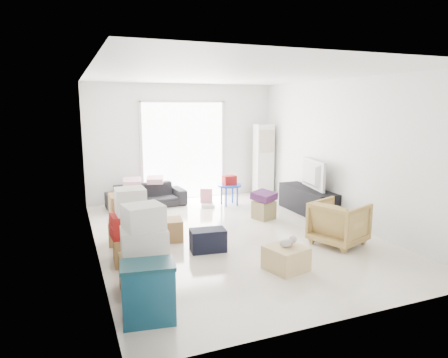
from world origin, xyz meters
TOP-DOWN VIEW (x-y plane):
  - room_shell at (0.00, 0.00)m, footprint 4.98×6.48m
  - sliding_door at (0.00, 2.98)m, footprint 2.10×0.04m
  - ac_tower at (1.95, 2.65)m, footprint 0.45×0.30m
  - tv_console at (2.00, 0.74)m, footprint 0.47×1.57m
  - television at (2.00, 0.74)m, footprint 0.76×1.11m
  - sofa at (-1.01, 2.50)m, footprint 1.72×0.63m
  - pillow_left at (-1.31, 2.47)m, footprint 0.43×0.36m
  - pillow_right at (-0.79, 2.55)m, footprint 0.42×0.38m
  - armchair at (1.40, -1.06)m, footprint 0.92×0.95m
  - storage_bins at (-1.90, -2.26)m, footprint 0.60×0.46m
  - box_stack_a at (-1.80, -1.55)m, footprint 0.59×0.50m
  - box_stack_b at (-1.80, -0.57)m, footprint 0.59×0.55m
  - box_stack_c at (-1.77, 0.28)m, footprint 0.59×0.51m
  - loose_box at (-1.08, 0.14)m, footprint 0.48×0.48m
  - duffel_bag at (-0.66, -0.58)m, footprint 0.57×0.38m
  - ottoman at (0.96, 0.68)m, footprint 0.45×0.45m
  - blanket at (0.96, 0.68)m, footprint 0.53×0.53m
  - kids_table at (0.75, 1.96)m, footprint 0.55×0.55m
  - toy_walker at (0.24, 2.00)m, footprint 0.35×0.33m
  - wood_crate at (0.09, -1.65)m, footprint 0.60×0.60m
  - plush_bunny at (0.12, -1.64)m, footprint 0.27×0.15m

SIDE VIEW (x-z plane):
  - toy_walker at x=0.24m, z-range -0.09..0.30m
  - wood_crate at x=0.09m, z-range 0.00..0.32m
  - duffel_bag at x=-0.66m, z-range 0.00..0.34m
  - loose_box at x=-1.08m, z-range 0.00..0.35m
  - ottoman at x=0.96m, z-range 0.00..0.36m
  - tv_console at x=2.00m, z-range 0.00..0.52m
  - storage_bins at x=-1.90m, z-range 0.00..0.63m
  - sofa at x=-1.01m, z-range 0.00..0.66m
  - armchair at x=1.40m, z-range 0.00..0.77m
  - plush_bunny at x=0.12m, z-range 0.32..0.45m
  - box_stack_c at x=-1.77m, z-range -0.01..0.79m
  - blanket at x=0.96m, z-range 0.36..0.50m
  - box_stack_b at x=-1.80m, z-range -0.07..1.00m
  - box_stack_a at x=-1.80m, z-range -0.06..1.01m
  - kids_table at x=0.75m, z-range 0.15..0.82m
  - television at x=2.00m, z-range 0.52..0.66m
  - pillow_left at x=-1.31m, z-range 0.66..0.78m
  - pillow_right at x=-0.79m, z-range 0.66..0.78m
  - ac_tower at x=1.95m, z-range 0.00..1.75m
  - sliding_door at x=0.00m, z-range 0.08..2.41m
  - room_shell at x=0.00m, z-range -0.24..2.94m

